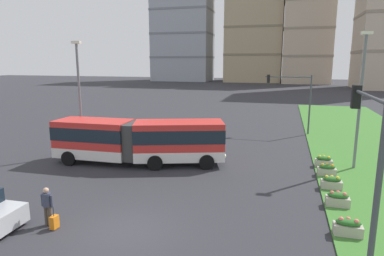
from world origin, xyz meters
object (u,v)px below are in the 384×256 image
object	(u,v)px
pedestrian_crossing	(47,204)
apartment_tower_centre	(308,18)
flower_planter_4	(324,161)
streetlight_median	(361,96)
rolling_suitcase	(54,222)
flower_planter_3	(327,170)
flower_planter_1	(338,199)
apartment_tower_westcentre	(256,16)
flower_planter_0	(348,227)
flower_planter_2	(332,182)
apartment_tower_west	(183,24)
traffic_light_far_right	(294,93)
traffic_light_near_right	(368,160)
articulated_bus	(139,140)
streetlight_left	(79,93)

from	to	relation	value
pedestrian_crossing	apartment_tower_centre	size ratio (longest dim) A/B	0.04
flower_planter_4	streetlight_median	xyz separation A→B (m)	(1.90, 0.15, 4.44)
rolling_suitcase	flower_planter_3	xyz separation A→B (m)	(11.95, 10.26, 0.11)
flower_planter_1	apartment_tower_westcentre	xyz separation A→B (m)	(-13.72, 104.20, 21.56)
flower_planter_0	flower_planter_4	distance (m)	9.49
flower_planter_2	apartment_tower_centre	distance (m)	101.93
flower_planter_4	apartment_tower_west	size ratio (longest dim) A/B	0.03
flower_planter_2	traffic_light_far_right	bearing A→B (deg)	97.26
rolling_suitcase	apartment_tower_west	xyz separation A→B (m)	(-27.04, 107.79, 19.77)
flower_planter_4	traffic_light_near_right	distance (m)	13.74
pedestrian_crossing	apartment_tower_west	distance (m)	112.46
articulated_bus	rolling_suitcase	xyz separation A→B (m)	(0.42, -9.67, -1.34)
flower_planter_1	streetlight_left	xyz separation A→B (m)	(-17.48, 5.07, 4.25)
articulated_bus	flower_planter_3	distance (m)	12.44
flower_planter_1	flower_planter_4	distance (m)	6.57
flower_planter_0	flower_planter_3	xyz separation A→B (m)	(0.00, 7.61, 0.00)
articulated_bus	flower_planter_4	distance (m)	12.67
apartment_tower_west	flower_planter_0	bearing A→B (deg)	-69.66
flower_planter_0	apartment_tower_centre	distance (m)	107.13
articulated_bus	pedestrian_crossing	distance (m)	9.49
flower_planter_3	apartment_tower_westcentre	size ratio (longest dim) A/B	0.03
articulated_bus	flower_planter_3	xyz separation A→B (m)	(12.36, 0.60, -1.23)
articulated_bus	traffic_light_near_right	distance (m)	16.27
flower_planter_0	streetlight_left	size ratio (longest dim) A/B	0.13
traffic_light_far_right	apartment_tower_west	world-z (taller)	apartment_tower_west
apartment_tower_centre	streetlight_median	bearing A→B (deg)	-90.79
flower_planter_3	streetlight_median	distance (m)	5.24
rolling_suitcase	apartment_tower_centre	world-z (taller)	apartment_tower_centre
pedestrian_crossing	flower_planter_1	size ratio (longest dim) A/B	1.58
flower_planter_2	apartment_tower_centre	size ratio (longest dim) A/B	0.03
pedestrian_crossing	flower_planter_4	distance (m)	17.22
flower_planter_1	flower_planter_3	distance (m)	4.69
flower_planter_0	flower_planter_3	size ratio (longest dim) A/B	1.00
streetlight_left	rolling_suitcase	bearing A→B (deg)	-62.51
flower_planter_3	apartment_tower_westcentre	xyz separation A→B (m)	(-13.72, 99.51, 21.56)
pedestrian_crossing	traffic_light_far_right	distance (m)	24.98
apartment_tower_west	traffic_light_far_right	bearing A→B (deg)	-66.45
flower_planter_0	flower_planter_3	world-z (taller)	same
flower_planter_1	traffic_light_far_right	distance (m)	17.55
flower_planter_2	flower_planter_3	distance (m)	2.31
rolling_suitcase	flower_planter_4	distance (m)	17.03
flower_planter_0	streetlight_left	distance (m)	19.68
apartment_tower_westcentre	streetlight_left	bearing A→B (deg)	-92.17
flower_planter_0	flower_planter_1	xyz separation A→B (m)	(0.00, 2.92, 0.00)
pedestrian_crossing	apartment_tower_westcentre	xyz separation A→B (m)	(-1.33, 109.57, 20.98)
flower_planter_4	traffic_light_far_right	bearing A→B (deg)	100.10
flower_planter_0	flower_planter_4	bearing A→B (deg)	90.00
flower_planter_3	flower_planter_4	xyz separation A→B (m)	(0.00, 1.88, 0.00)
streetlight_median	articulated_bus	bearing A→B (deg)	-169.56
traffic_light_near_right	apartment_tower_west	xyz separation A→B (m)	(-38.58, 108.82, 15.80)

